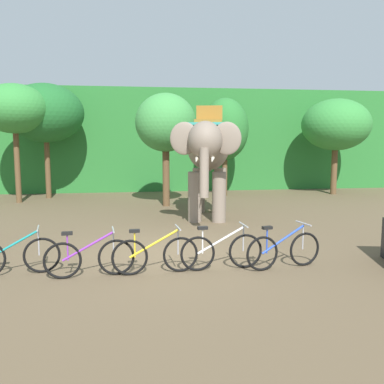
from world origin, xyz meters
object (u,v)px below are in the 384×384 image
at_px(tree_far_left, 336,125).
at_px(bike_teal, 14,256).
at_px(tree_left, 45,113).
at_px(bike_purple, 90,257).
at_px(tree_right, 225,130).
at_px(tree_far_right, 14,109).
at_px(tree_center_left, 166,123).
at_px(bike_white, 222,251).
at_px(bike_yellow, 155,254).
at_px(elephant, 208,152).
at_px(bike_blue, 284,250).

xyz_separation_m(tree_far_left, bike_teal, (-11.89, -10.54, -2.91)).
distance_m(tree_left, bike_purple, 12.23).
distance_m(tree_right, bike_purple, 12.50).
xyz_separation_m(tree_far_right, bike_teal, (2.41, -9.88, -3.46)).
relative_size(tree_center_left, bike_white, 2.57).
bearing_deg(tree_far_left, tree_right, 177.60).
distance_m(tree_far_right, tree_right, 9.06).
bearing_deg(tree_far_right, tree_center_left, -16.31).
bearing_deg(tree_far_right, tree_left, 50.79).
distance_m(bike_teal, bike_yellow, 2.72).
bearing_deg(bike_white, bike_purple, -177.79).
relative_size(tree_left, elephant, 1.19).
bearing_deg(tree_right, bike_purple, -114.80).
xyz_separation_m(elephant, bike_teal, (-4.76, -5.25, -1.82)).
relative_size(tree_left, bike_blue, 3.00).
xyz_separation_m(tree_left, bike_purple, (2.88, -11.39, -3.37)).
distance_m(tree_center_left, elephant, 3.25).
distance_m(tree_far_left, bike_yellow, 14.49).
distance_m(tree_far_left, bike_blue, 13.02).
distance_m(tree_far_right, tree_far_left, 14.32).
relative_size(elephant, bike_teal, 2.50).
relative_size(bike_yellow, bike_blue, 1.02).
distance_m(tree_far_right, bike_blue, 13.25).
bearing_deg(tree_far_left, bike_purple, -133.86).
relative_size(tree_right, bike_purple, 2.64).
height_order(elephant, bike_blue, elephant).
xyz_separation_m(tree_far_left, elephant, (-7.12, -5.29, -1.10)).
relative_size(elephant, bike_blue, 2.52).
relative_size(tree_far_left, bike_teal, 2.67).
height_order(tree_right, bike_purple, tree_right).
bearing_deg(tree_right, bike_blue, -96.46).
relative_size(elephant, bike_purple, 2.49).
xyz_separation_m(tree_right, tree_far_left, (5.31, -0.22, 0.23)).
bearing_deg(tree_left, elephant, -43.24).
distance_m(tree_left, tree_right, 8.04).
distance_m(elephant, bike_white, 5.81).
height_order(tree_left, bike_teal, tree_left).
relative_size(tree_left, bike_white, 2.96).
relative_size(elephant, bike_yellow, 2.48).
distance_m(tree_left, bike_teal, 11.66).
relative_size(tree_far_right, tree_center_left, 1.11).
bearing_deg(bike_teal, tree_left, 97.36).
distance_m(tree_far_right, bike_purple, 11.44).
height_order(tree_left, bike_blue, tree_left).
xyz_separation_m(tree_center_left, tree_right, (2.96, 2.65, -0.17)).
distance_m(tree_left, bike_yellow, 12.56).
bearing_deg(bike_blue, bike_purple, 179.93).
bearing_deg(tree_left, tree_far_right, -129.21).
bearing_deg(elephant, tree_far_left, 36.59).
height_order(bike_yellow, bike_blue, same).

